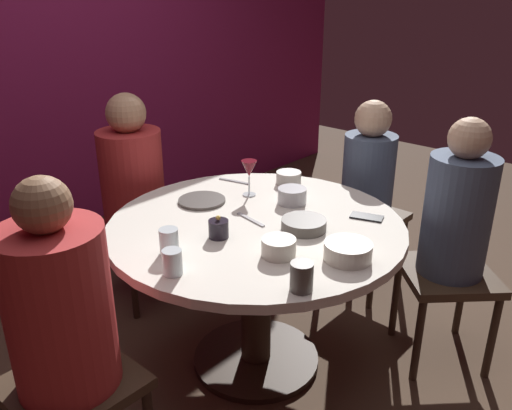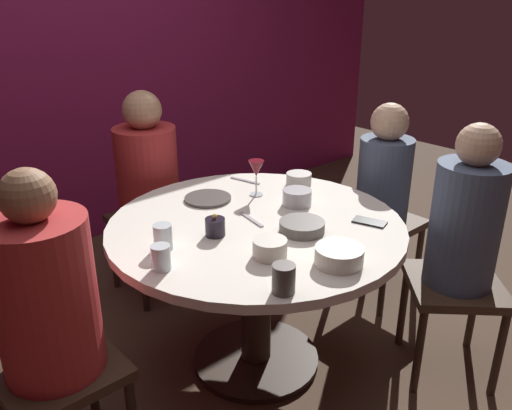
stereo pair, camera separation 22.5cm
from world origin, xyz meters
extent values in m
plane|color=#4C3828|center=(0.00, 0.00, 0.00)|extent=(8.00, 8.00, 0.00)
cube|color=maroon|center=(0.00, 1.84, 1.30)|extent=(6.00, 0.10, 2.60)
cylinder|color=silver|center=(0.00, 0.00, 0.72)|extent=(1.28, 1.28, 0.04)
cylinder|color=#332319|center=(0.00, 0.00, 0.35)|extent=(0.14, 0.14, 0.70)
cylinder|color=#2D2116|center=(0.00, 0.00, 0.01)|extent=(0.60, 0.60, 0.03)
cube|color=#3F2D1E|center=(-0.92, 0.00, 0.45)|extent=(0.40, 0.40, 0.04)
cylinder|color=#B22D2D|center=(-0.92, 0.00, 0.75)|extent=(0.33, 0.33, 0.55)
sphere|color=#8C6647|center=(-0.92, 0.00, 1.10)|extent=(0.17, 0.17, 0.17)
cylinder|color=#332319|center=(-0.75, 0.17, 0.21)|extent=(0.04, 0.04, 0.43)
cube|color=#3F2D1E|center=(0.00, 0.90, 0.45)|extent=(0.40, 0.40, 0.04)
cylinder|color=#B22D2D|center=(0.00, 0.90, 0.73)|extent=(0.34, 0.34, 0.51)
sphere|color=tan|center=(0.00, 0.90, 1.08)|extent=(0.21, 0.21, 0.21)
cylinder|color=#332319|center=(-0.17, 1.07, 0.21)|extent=(0.04, 0.04, 0.43)
cylinder|color=#332319|center=(-0.17, 0.73, 0.21)|extent=(0.04, 0.04, 0.43)
cylinder|color=#332319|center=(0.17, 1.07, 0.21)|extent=(0.04, 0.04, 0.43)
cylinder|color=#332319|center=(0.17, 0.73, 0.21)|extent=(0.04, 0.04, 0.43)
cube|color=#3F2D1E|center=(0.94, 0.00, 0.45)|extent=(0.40, 0.40, 0.04)
cylinder|color=#475670|center=(0.94, 0.00, 0.70)|extent=(0.29, 0.29, 0.46)
sphere|color=tan|center=(0.94, 0.00, 1.02)|extent=(0.20, 0.20, 0.20)
cylinder|color=#332319|center=(1.11, 0.17, 0.21)|extent=(0.04, 0.04, 0.43)
cylinder|color=#332319|center=(0.77, 0.17, 0.21)|extent=(0.04, 0.04, 0.43)
cylinder|color=#332319|center=(1.11, -0.17, 0.21)|extent=(0.04, 0.04, 0.43)
cylinder|color=#332319|center=(0.77, -0.17, 0.21)|extent=(0.04, 0.04, 0.43)
cube|color=#3F2D1E|center=(0.63, -0.63, 0.45)|extent=(0.57, 0.57, 0.04)
cylinder|color=#475670|center=(0.63, -0.63, 0.74)|extent=(0.42, 0.42, 0.55)
sphere|color=tan|center=(0.63, -0.63, 1.10)|extent=(0.18, 0.18, 0.18)
cylinder|color=#332319|center=(0.87, -0.63, 0.21)|extent=(0.04, 0.04, 0.43)
cylinder|color=#332319|center=(0.63, -0.39, 0.21)|extent=(0.04, 0.04, 0.43)
cylinder|color=#332319|center=(0.63, -0.87, 0.21)|extent=(0.04, 0.04, 0.43)
cylinder|color=#332319|center=(0.39, -0.63, 0.21)|extent=(0.04, 0.04, 0.43)
cylinder|color=black|center=(-0.21, 0.01, 0.77)|extent=(0.08, 0.08, 0.07)
sphere|color=#F9D159|center=(-0.21, 0.01, 0.82)|extent=(0.02, 0.02, 0.02)
cylinder|color=silver|center=(0.21, 0.24, 0.74)|extent=(0.06, 0.06, 0.01)
cylinder|color=silver|center=(0.21, 0.24, 0.79)|extent=(0.01, 0.01, 0.09)
cone|color=maroon|center=(0.21, 0.24, 0.87)|extent=(0.08, 0.08, 0.08)
cylinder|color=#4C4742|center=(0.00, 0.34, 0.74)|extent=(0.22, 0.22, 0.01)
cube|color=black|center=(0.36, -0.33, 0.74)|extent=(0.11, 0.16, 0.01)
cylinder|color=#B7B7BC|center=(0.27, 0.02, 0.77)|extent=(0.13, 0.13, 0.07)
cylinder|color=#4C4742|center=(0.08, -0.20, 0.76)|extent=(0.19, 0.19, 0.05)
cylinder|color=beige|center=(-0.17, -0.27, 0.77)|extent=(0.13, 0.13, 0.07)
cylinder|color=#B2ADA3|center=(0.47, 0.20, 0.77)|extent=(0.13, 0.13, 0.06)
cylinder|color=beige|center=(-0.02, -0.48, 0.77)|extent=(0.18, 0.18, 0.07)
cylinder|color=#4C4742|center=(-0.31, -0.48, 0.79)|extent=(0.08, 0.08, 0.10)
cylinder|color=silver|center=(-0.53, -0.08, 0.78)|extent=(0.07, 0.07, 0.09)
cylinder|color=silver|center=(-0.43, 0.05, 0.79)|extent=(0.07, 0.07, 0.10)
cube|color=#B7B7BC|center=(0.30, 0.42, 0.74)|extent=(0.06, 0.18, 0.01)
cube|color=#B7B7BC|center=(0.00, 0.03, 0.74)|extent=(0.05, 0.18, 0.01)
camera|label=1|loc=(-1.55, -1.39, 1.69)|focal=37.09mm
camera|label=2|loc=(-1.39, -1.55, 1.69)|focal=37.09mm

